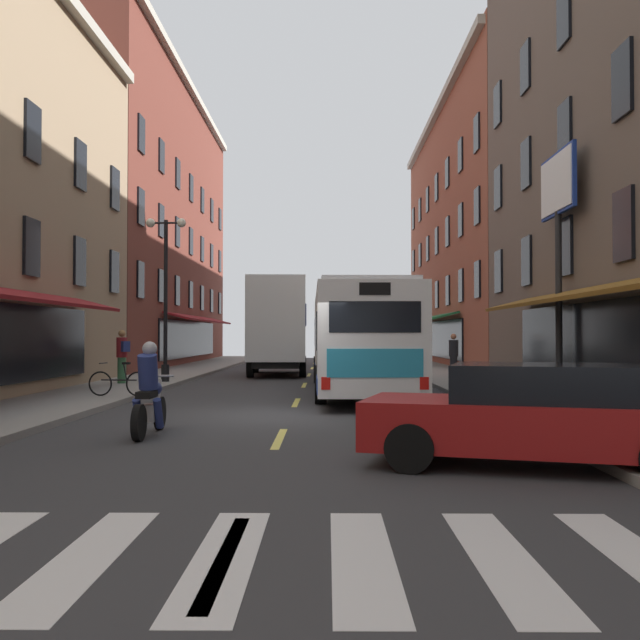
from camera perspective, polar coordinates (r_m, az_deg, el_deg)
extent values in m
cube|color=#333335|center=(15.80, -2.40, -7.84)|extent=(34.80, 80.00, 0.10)
cube|color=#DBCC4C|center=(6.00, -7.67, -18.33)|extent=(0.14, 2.40, 0.01)
cube|color=#DBCC4C|center=(12.33, -3.26, -9.46)|extent=(0.14, 2.40, 0.01)
cube|color=#DBCC4C|center=(18.78, -1.92, -6.62)|extent=(0.14, 2.40, 0.01)
cube|color=#DBCC4C|center=(25.25, -1.27, -5.24)|extent=(0.14, 2.40, 0.01)
cube|color=#DBCC4C|center=(31.73, -0.89, -4.42)|extent=(0.14, 2.40, 0.01)
cube|color=#DBCC4C|center=(38.22, -0.64, -3.88)|extent=(0.14, 2.40, 0.01)
cube|color=#DBCC4C|center=(44.72, -0.46, -3.49)|extent=(0.14, 2.40, 0.01)
cube|color=#DBCC4C|center=(51.21, -0.32, -3.21)|extent=(0.14, 2.40, 0.01)
cube|color=silver|center=(6.24, -18.20, -17.58)|extent=(0.50, 2.80, 0.01)
cube|color=silver|center=(6.00, -7.67, -18.33)|extent=(0.50, 2.80, 0.01)
cube|color=silver|center=(5.95, 3.46, -18.48)|extent=(0.50, 2.80, 0.01)
cube|color=silver|center=(6.10, 14.37, -18.00)|extent=(0.50, 2.80, 0.01)
cube|color=gray|center=(17.14, -22.66, -6.83)|extent=(3.00, 80.00, 0.14)
cube|color=gray|center=(16.57, 18.60, -7.05)|extent=(3.00, 80.00, 0.14)
cube|color=black|center=(21.27, -22.13, 5.42)|extent=(0.10, 1.00, 1.60)
cube|color=black|center=(24.81, -18.72, 4.46)|extent=(0.10, 1.00, 1.60)
cube|color=black|center=(28.41, -16.17, 3.73)|extent=(0.10, 1.00, 1.60)
cube|color=black|center=(21.87, -22.06, 13.78)|extent=(0.10, 1.00, 1.60)
cube|color=black|center=(25.32, -18.67, 11.68)|extent=(0.10, 1.00, 1.60)
cube|color=black|center=(28.87, -16.13, 10.07)|extent=(0.10, 1.00, 1.60)
cube|color=brown|center=(44.56, -15.46, 7.35)|extent=(8.00, 26.57, 16.78)
cube|color=#B2AD9E|center=(45.54, -10.19, 17.56)|extent=(0.44, 26.07, 0.40)
cube|color=black|center=(43.12, -10.34, -1.50)|extent=(0.10, 16.00, 2.10)
cube|color=maroon|center=(43.01, -9.41, 0.09)|extent=(1.38, 14.93, 0.44)
cube|color=black|center=(32.07, -14.21, 3.15)|extent=(0.10, 1.00, 1.60)
cube|color=black|center=(35.76, -12.65, 2.70)|extent=(0.10, 1.00, 1.60)
cube|color=black|center=(39.47, -11.38, 2.32)|extent=(0.10, 1.00, 1.60)
cube|color=black|center=(43.19, -10.33, 2.01)|extent=(0.10, 1.00, 1.60)
cube|color=black|center=(46.93, -9.45, 1.75)|extent=(0.10, 1.00, 1.60)
cube|color=black|center=(50.68, -8.70, 1.53)|extent=(0.10, 1.00, 1.60)
cube|color=black|center=(54.44, -8.05, 1.34)|extent=(0.10, 1.00, 1.60)
cube|color=black|center=(32.47, -14.18, 8.79)|extent=(0.10, 1.00, 1.60)
cube|color=black|center=(36.11, -12.62, 7.77)|extent=(0.10, 1.00, 1.60)
cube|color=black|center=(39.79, -11.36, 6.93)|extent=(0.10, 1.00, 1.60)
cube|color=black|center=(43.49, -10.31, 6.23)|extent=(0.10, 1.00, 1.60)
cube|color=black|center=(47.21, -9.44, 5.64)|extent=(0.10, 1.00, 1.60)
cube|color=black|center=(50.94, -8.69, 5.13)|extent=(0.10, 1.00, 1.60)
cube|color=black|center=(54.68, -8.04, 4.69)|extent=(0.10, 1.00, 1.60)
cube|color=black|center=(33.17, -14.15, 14.24)|extent=(0.10, 1.00, 1.60)
cube|color=black|center=(36.75, -12.60, 12.70)|extent=(0.10, 1.00, 1.60)
cube|color=black|center=(40.37, -11.34, 11.43)|extent=(0.10, 1.00, 1.60)
cube|color=black|center=(44.02, -10.30, 10.36)|extent=(0.10, 1.00, 1.60)
cube|color=black|center=(47.70, -9.42, 9.45)|extent=(0.10, 1.00, 1.60)
cube|color=black|center=(51.39, -8.67, 8.68)|extent=(0.10, 1.00, 1.60)
cube|color=black|center=(55.10, -8.03, 8.00)|extent=(0.10, 1.00, 1.60)
cube|color=black|center=(16.99, 23.26, -1.87)|extent=(0.10, 16.00, 2.10)
cube|color=brown|center=(16.75, 20.98, 2.21)|extent=(1.38, 14.93, 0.44)
cube|color=black|center=(17.16, 23.18, 7.01)|extent=(0.10, 1.00, 1.60)
cube|color=black|center=(20.70, 19.11, 5.58)|extent=(0.10, 1.00, 1.60)
cube|color=black|center=(24.32, 16.25, 4.56)|extent=(0.10, 1.00, 1.60)
cube|color=black|center=(27.99, 14.14, 3.79)|extent=(0.10, 1.00, 1.60)
cube|color=black|center=(17.89, 23.09, 17.21)|extent=(0.10, 1.00, 1.60)
cube|color=black|center=(21.31, 19.04, 14.16)|extent=(0.10, 1.00, 1.60)
cube|color=black|center=(24.84, 16.20, 11.92)|extent=(0.10, 1.00, 1.60)
cube|color=black|center=(28.44, 14.10, 10.22)|extent=(0.10, 1.00, 1.60)
cube|color=black|center=(22.37, 18.98, 22.09)|extent=(0.10, 1.00, 1.60)
cube|color=black|center=(25.76, 16.16, 18.87)|extent=(0.10, 1.00, 1.60)
cube|color=black|center=(29.25, 14.07, 16.38)|extent=(0.10, 1.00, 1.60)
cube|color=brown|center=(44.04, 14.58, 6.48)|extent=(8.00, 26.57, 15.30)
cube|color=#B2AD9E|center=(44.82, 9.24, 15.89)|extent=(0.44, 26.07, 0.40)
cube|color=black|center=(42.84, 9.38, -1.51)|extent=(0.10, 16.00, 2.10)
cube|color=#1E6638|center=(42.75, 8.43, 0.10)|extent=(1.38, 14.93, 0.44)
cube|color=black|center=(31.69, 12.52, 3.20)|extent=(0.10, 1.00, 1.60)
cube|color=black|center=(35.42, 11.25, 2.73)|extent=(0.10, 1.00, 1.60)
cube|color=black|center=(39.16, 10.22, 2.35)|extent=(0.10, 1.00, 1.60)
cube|color=black|center=(42.91, 9.37, 2.03)|extent=(0.10, 1.00, 1.60)
cube|color=black|center=(46.68, 8.65, 1.77)|extent=(0.10, 1.00, 1.60)
cube|color=black|center=(50.45, 8.04, 1.54)|extent=(0.10, 1.00, 1.60)
cube|color=black|center=(54.22, 7.52, 1.35)|extent=(0.10, 1.00, 1.60)
cube|color=black|center=(32.10, 12.50, 8.90)|extent=(0.10, 1.00, 1.60)
cube|color=black|center=(35.78, 11.23, 7.85)|extent=(0.10, 1.00, 1.60)
cube|color=black|center=(39.49, 10.20, 6.99)|extent=(0.10, 1.00, 1.60)
cube|color=black|center=(43.21, 9.35, 6.27)|extent=(0.10, 1.00, 1.60)
cube|color=black|center=(46.95, 8.64, 5.67)|extent=(0.10, 1.00, 1.60)
cube|color=black|center=(50.70, 8.03, 5.16)|extent=(0.10, 1.00, 1.60)
cube|color=black|center=(54.46, 7.51, 4.71)|extent=(0.10, 1.00, 1.60)
cube|color=black|center=(32.81, 12.47, 14.41)|extent=(0.10, 1.00, 1.60)
cube|color=black|center=(36.42, 11.20, 12.82)|extent=(0.10, 1.00, 1.60)
cube|color=black|center=(40.07, 10.18, 11.52)|extent=(0.10, 1.00, 1.60)
cube|color=black|center=(43.74, 9.34, 10.43)|extent=(0.10, 1.00, 1.60)
cube|color=black|center=(47.44, 8.63, 9.51)|extent=(0.10, 1.00, 1.60)
cube|color=black|center=(51.16, 8.02, 8.72)|extent=(0.10, 1.00, 1.60)
cube|color=black|center=(54.88, 7.50, 8.04)|extent=(0.10, 1.00, 1.60)
cylinder|color=black|center=(20.16, 18.60, 1.26)|extent=(0.18, 0.18, 4.96)
cylinder|color=black|center=(20.19, 18.65, -5.45)|extent=(0.40, 0.40, 0.24)
cube|color=navy|center=(20.55, 18.54, 10.33)|extent=(0.10, 2.65, 1.68)
cube|color=silver|center=(20.53, 18.38, 10.34)|extent=(0.04, 2.49, 1.52)
cube|color=silver|center=(20.57, 18.70, 10.32)|extent=(0.04, 2.49, 1.52)
cube|color=white|center=(22.00, 2.99, -1.44)|extent=(2.83, 12.42, 2.68)
cube|color=silver|center=(22.04, 2.98, 2.20)|extent=(2.60, 11.21, 0.16)
cube|color=black|center=(22.30, 2.94, -0.95)|extent=(2.82, 10.02, 0.96)
cube|color=#193899|center=(22.03, 2.99, -4.27)|extent=(2.85, 12.02, 0.36)
cube|color=black|center=(28.13, 2.18, -1.01)|extent=(2.25, 0.17, 1.10)
cube|color=black|center=(15.88, 4.42, 0.25)|extent=(2.05, 0.17, 0.70)
cube|color=teal|center=(15.88, 4.43, -3.46)|extent=(2.15, 0.15, 0.64)
cube|color=black|center=(15.90, 4.42, 2.51)|extent=(0.70, 0.12, 0.28)
cube|color=red|center=(15.83, 0.47, -5.10)|extent=(0.20, 0.08, 0.28)
cube|color=red|center=(16.03, 8.35, -5.04)|extent=(0.20, 0.08, 0.28)
cylinder|color=black|center=(26.17, -0.18, -4.01)|extent=(0.32, 1.01, 1.00)
cylinder|color=black|center=(26.30, 4.96, -3.99)|extent=(0.32, 1.01, 1.00)
cylinder|color=black|center=(18.32, 0.06, -5.20)|extent=(0.32, 1.01, 1.00)
cylinder|color=black|center=(18.50, 7.38, -5.15)|extent=(0.32, 1.01, 1.00)
cube|color=white|center=(33.95, -3.30, -1.60)|extent=(2.38, 2.13, 2.40)
cube|color=black|center=(34.93, -3.25, -0.19)|extent=(2.00, 0.18, 0.80)
cube|color=white|center=(30.57, -3.47, 0.04)|extent=(2.59, 4.82, 3.49)
cube|color=navy|center=(30.57, -1.18, 0.36)|extent=(0.17, 2.84, 0.90)
cube|color=black|center=(31.61, -3.42, -3.44)|extent=(2.16, 6.44, 0.24)
cylinder|color=black|center=(33.82, -5.18, -3.46)|extent=(0.32, 0.91, 0.90)
cylinder|color=black|center=(33.76, -1.44, -3.47)|extent=(0.32, 0.91, 0.90)
cylinder|color=black|center=(29.94, -5.63, -3.75)|extent=(0.32, 0.91, 0.90)
cylinder|color=black|center=(29.87, -1.40, -3.76)|extent=(0.32, 0.91, 0.90)
cube|color=maroon|center=(9.99, 16.61, -8.10)|extent=(4.72, 2.88, 0.65)
cube|color=black|center=(9.94, 17.61, -4.90)|extent=(2.72, 2.18, 0.52)
cylinder|color=black|center=(9.32, 7.21, -10.17)|extent=(0.68, 0.38, 0.64)
cylinder|color=black|center=(10.94, 8.58, -8.83)|extent=(0.68, 0.38, 0.64)
cube|color=#144723|center=(40.34, -2.72, -2.97)|extent=(2.00, 4.64, 0.61)
cube|color=black|center=(40.14, -2.73, -2.27)|extent=(1.79, 2.52, 0.44)
cube|color=red|center=(38.09, -3.99, -2.76)|extent=(0.20, 0.06, 0.14)
cube|color=red|center=(38.04, -1.68, -2.76)|extent=(0.20, 0.06, 0.14)
cylinder|color=black|center=(41.98, -3.87, -3.21)|extent=(0.23, 0.64, 0.64)
cylinder|color=black|center=(41.92, -1.41, -3.21)|extent=(0.23, 0.64, 0.64)
cylinder|color=black|center=(38.79, -4.13, -3.37)|extent=(0.23, 0.64, 0.64)
cylinder|color=black|center=(38.73, -1.47, -3.38)|extent=(0.23, 0.64, 0.64)
cylinder|color=black|center=(13.72, -12.73, -7.30)|extent=(0.10, 0.62, 0.62)
cylinder|color=black|center=(12.33, -14.33, -7.99)|extent=(0.12, 0.62, 0.62)
cylinder|color=#B2B2B7|center=(13.58, -12.84, -6.10)|extent=(0.07, 0.33, 0.68)
ellipsoid|color=navy|center=(13.15, -13.28, -5.38)|extent=(0.32, 0.56, 0.28)
cube|color=black|center=(12.77, -13.72, -5.82)|extent=(0.26, 0.56, 0.12)
cube|color=#B2B2B7|center=(13.02, -13.48, -7.23)|extent=(0.24, 0.40, 0.30)
cylinder|color=#B2B2B7|center=(13.45, -12.93, -4.39)|extent=(0.62, 0.04, 0.04)
cylinder|color=navy|center=(12.81, -13.63, -4.05)|extent=(0.34, 0.46, 0.66)
sphere|color=#B2B2B7|center=(12.91, -13.50, -2.26)|extent=(0.26, 0.26, 0.26)
cylinder|color=navy|center=(12.95, -14.39, -7.26)|extent=(0.14, 0.36, 0.56)
cylinder|color=navy|center=(12.86, -12.83, -7.31)|extent=(0.14, 0.36, 0.56)
torus|color=black|center=(20.03, -17.21, -4.89)|extent=(0.66, 0.12, 0.66)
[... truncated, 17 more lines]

